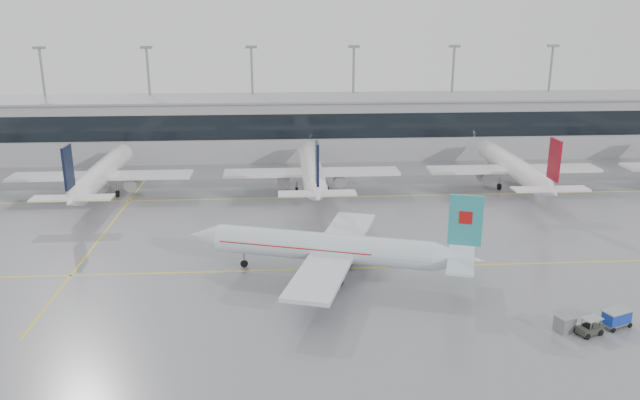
{
  "coord_description": "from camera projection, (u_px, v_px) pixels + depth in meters",
  "views": [
    {
      "loc": [
        -5.32,
        -68.84,
        29.6
      ],
      "look_at": [
        0.0,
        12.0,
        5.0
      ],
      "focal_mm": 35.0,
      "sensor_mm": 36.0,
      "label": 1
    }
  ],
  "objects": [
    {
      "name": "terminal_roof",
      "position": [
        304.0,
        98.0,
        130.31
      ],
      "size": [
        182.0,
        16.0,
        0.4
      ],
      "primitive_type": "cube",
      "color": "gray",
      "rests_on": "ground"
    },
    {
      "name": "parked_jet_d",
      "position": [
        513.0,
        167.0,
        107.95
      ],
      "size": [
        29.64,
        36.96,
        11.72
      ],
      "rotation": [
        0.0,
        0.0,
        1.57
      ],
      "color": "white",
      "rests_on": "ground"
    },
    {
      "name": "terminal_glass",
      "position": [
        306.0,
        127.0,
        124.47
      ],
      "size": [
        180.0,
        0.2,
        5.0
      ],
      "primitive_type": "cube",
      "color": "black",
      "rests_on": "ground"
    },
    {
      "name": "taxi_line_north",
      "position": [
        313.0,
        197.0,
        103.3
      ],
      "size": [
        120.0,
        0.25,
        0.01
      ],
      "primitive_type": "cube",
      "color": "yellow",
      "rests_on": "ground"
    },
    {
      "name": "parked_jet_c",
      "position": [
        312.0,
        170.0,
        105.75
      ],
      "size": [
        29.64,
        36.96,
        11.72
      ],
      "rotation": [
        0.0,
        0.0,
        1.57
      ],
      "color": "white",
      "rests_on": "ground"
    },
    {
      "name": "terminal",
      "position": [
        305.0,
        127.0,
        132.12
      ],
      "size": [
        180.0,
        15.0,
        12.0
      ],
      "primitive_type": "cube",
      "color": "#9B9B9F",
      "rests_on": "ground"
    },
    {
      "name": "taxi_line_cross",
      "position": [
        105.0,
        232.0,
        87.1
      ],
      "size": [
        0.25,
        60.0,
        0.01
      ],
      "primitive_type": "cube",
      "color": "yellow",
      "rests_on": "ground"
    },
    {
      "name": "ground",
      "position": [
        327.0,
        269.0,
        74.66
      ],
      "size": [
        320.0,
        320.0,
        0.0
      ],
      "primitive_type": "plane",
      "color": "gray",
      "rests_on": "ground"
    },
    {
      "name": "taxi_line_main",
      "position": [
        327.0,
        269.0,
        74.66
      ],
      "size": [
        120.0,
        0.25,
        0.01
      ],
      "primitive_type": "cube",
      "color": "yellow",
      "rests_on": "ground"
    },
    {
      "name": "air_canada_jet",
      "position": [
        333.0,
        249.0,
        71.68
      ],
      "size": [
        34.33,
        27.7,
        10.86
      ],
      "rotation": [
        0.0,
        0.0,
        2.84
      ],
      "color": "silver",
      "rests_on": "ground"
    },
    {
      "name": "gse_unit",
      "position": [
        565.0,
        324.0,
        59.94
      ],
      "size": [
        1.95,
        1.89,
        1.54
      ],
      "primitive_type": "cube",
      "rotation": [
        0.0,
        0.0,
        0.37
      ],
      "color": "slate",
      "rests_on": "ground"
    },
    {
      "name": "light_masts",
      "position": [
        303.0,
        89.0,
        135.71
      ],
      "size": [
        156.4,
        1.0,
        22.6
      ],
      "color": "gray",
      "rests_on": "ground"
    },
    {
      "name": "parked_jet_b",
      "position": [
        102.0,
        174.0,
        103.55
      ],
      "size": [
        29.64,
        36.96,
        11.72
      ],
      "rotation": [
        0.0,
        0.0,
        1.57
      ],
      "color": "white",
      "rests_on": "ground"
    },
    {
      "name": "baggage_cart",
      "position": [
        617.0,
        317.0,
        60.69
      ],
      "size": [
        3.25,
        2.53,
        1.78
      ],
      "rotation": [
        0.0,
        0.0,
        0.38
      ],
      "color": "gray",
      "rests_on": "ground"
    },
    {
      "name": "baggage_tug",
      "position": [
        589.0,
        329.0,
        59.34
      ],
      "size": [
        3.53,
        2.21,
        1.7
      ],
      "rotation": [
        0.0,
        0.0,
        0.38
      ],
      "color": "#2E332A",
      "rests_on": "ground"
    }
  ]
}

